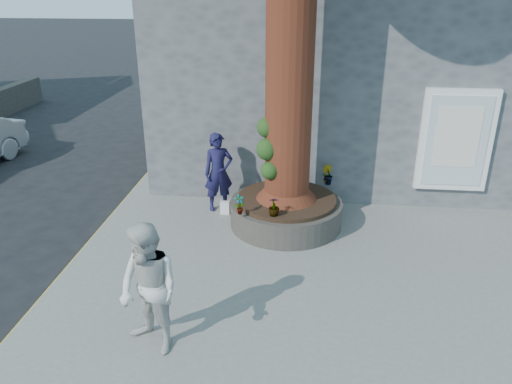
# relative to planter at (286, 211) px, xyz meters

# --- Properties ---
(ground) EXTENTS (120.00, 120.00, 0.00)m
(ground) POSITION_rel_planter_xyz_m (-0.80, -2.00, -0.41)
(ground) COLOR black
(ground) RESTS_ON ground
(pavement) EXTENTS (9.00, 8.00, 0.12)m
(pavement) POSITION_rel_planter_xyz_m (0.70, -1.00, -0.35)
(pavement) COLOR slate
(pavement) RESTS_ON ground
(yellow_line) EXTENTS (0.10, 30.00, 0.01)m
(yellow_line) POSITION_rel_planter_xyz_m (-3.85, -1.00, -0.41)
(yellow_line) COLOR yellow
(yellow_line) RESTS_ON ground
(stone_shop) EXTENTS (10.30, 8.30, 6.30)m
(stone_shop) POSITION_rel_planter_xyz_m (1.70, 5.20, 2.75)
(stone_shop) COLOR #4F5154
(stone_shop) RESTS_ON ground
(planter) EXTENTS (2.30, 2.30, 0.60)m
(planter) POSITION_rel_planter_xyz_m (0.00, 0.00, 0.00)
(planter) COLOR black
(planter) RESTS_ON pavement
(man) EXTENTS (0.75, 0.63, 1.74)m
(man) POSITION_rel_planter_xyz_m (-1.51, 0.60, 0.58)
(man) COLOR #17153A
(man) RESTS_ON pavement
(woman) EXTENTS (1.15, 1.09, 1.88)m
(woman) POSITION_rel_planter_xyz_m (-1.63, -3.98, 0.65)
(woman) COLOR silver
(woman) RESTS_ON pavement
(shopping_bag) EXTENTS (0.20, 0.12, 0.28)m
(shopping_bag) POSITION_rel_planter_xyz_m (-1.35, 0.38, -0.15)
(shopping_bag) COLOR white
(shopping_bag) RESTS_ON pavement
(plant_a) EXTENTS (0.25, 0.23, 0.39)m
(plant_a) POSITION_rel_planter_xyz_m (-0.85, -0.85, 0.50)
(plant_a) COLOR gray
(plant_a) RESTS_ON planter
(plant_b) EXTENTS (0.32, 0.32, 0.42)m
(plant_b) POSITION_rel_planter_xyz_m (0.85, 0.85, 0.52)
(plant_b) COLOR gray
(plant_b) RESTS_ON planter
(plant_c) EXTENTS (0.24, 0.24, 0.38)m
(plant_c) POSITION_rel_planter_xyz_m (-0.20, -0.85, 0.50)
(plant_c) COLOR gray
(plant_c) RESTS_ON planter
(plant_d) EXTENTS (0.31, 0.32, 0.26)m
(plant_d) POSITION_rel_planter_xyz_m (0.85, 0.85, 0.44)
(plant_d) COLOR gray
(plant_d) RESTS_ON planter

